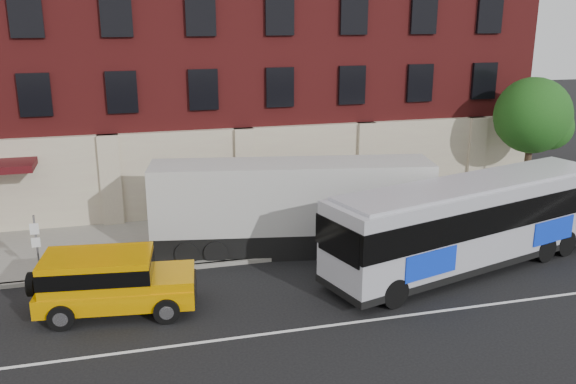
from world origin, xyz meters
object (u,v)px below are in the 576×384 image
object	(u,v)px
shipping_container	(292,208)
city_bus	(473,220)
sign_pole	(37,244)
yellow_suv	(109,279)
street_tree	(533,118)

from	to	relation	value
shipping_container	city_bus	bearing A→B (deg)	-28.10
sign_pole	yellow_suv	distance (m)	3.88
yellow_suv	shipping_container	bearing A→B (deg)	27.46
street_tree	shipping_container	world-z (taller)	street_tree
yellow_suv	shipping_container	xyz separation A→B (m)	(6.98, 3.63, 0.68)
street_tree	yellow_suv	size ratio (longest dim) A/B	1.18
sign_pole	street_tree	xyz separation A→B (m)	(22.04, 3.34, 2.96)
street_tree	city_bus	bearing A→B (deg)	-137.70
city_bus	shipping_container	size ratio (longest dim) A/B	1.12
sign_pole	city_bus	size ratio (longest dim) A/B	0.20
street_tree	yellow_suv	distance (m)	20.83
sign_pole	street_tree	size ratio (longest dim) A/B	0.40
city_bus	shipping_container	distance (m)	6.89
sign_pole	shipping_container	bearing A→B (deg)	3.96
city_bus	shipping_container	bearing A→B (deg)	151.90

